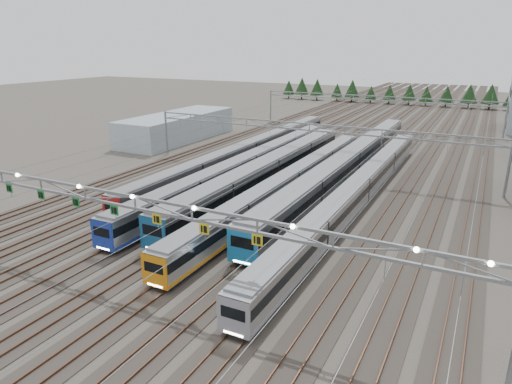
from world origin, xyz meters
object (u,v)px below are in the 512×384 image
at_px(train_d, 290,183).
at_px(train_f, 359,190).
at_px(train_e, 349,164).
at_px(west_shed, 178,127).
at_px(train_a, 249,151).
at_px(gantry_mid, 309,133).
at_px(gantry_near, 134,205).
at_px(gantry_far, 376,102).
at_px(train_c, 269,171).
at_px(train_b, 248,166).

relative_size(train_d, train_f, 0.87).
xyz_separation_m(train_e, west_shed, (-41.47, 12.80, 0.40)).
xyz_separation_m(train_a, train_e, (18.00, -1.43, 0.28)).
xyz_separation_m(train_a, gantry_mid, (11.25, -1.08, 4.36)).
bearing_deg(gantry_near, train_a, 105.21).
relative_size(train_a, gantry_far, 1.16).
height_order(train_c, gantry_near, gantry_near).
height_order(train_c, train_e, train_e).
distance_m(train_d, west_shed, 44.78).
relative_size(train_d, west_shed, 1.88).
xyz_separation_m(train_e, gantry_mid, (-6.75, 0.35, 4.08)).
bearing_deg(train_a, train_b, -62.77).
bearing_deg(train_f, train_d, -170.98).
distance_m(train_d, gantry_far, 58.01).
bearing_deg(train_e, train_c, -133.43).
bearing_deg(train_d, west_shed, 145.67).
distance_m(train_b, train_e, 15.36).
bearing_deg(train_f, gantry_mid, 134.69).
xyz_separation_m(train_c, train_d, (4.50, -2.95, -0.34)).
distance_m(train_c, gantry_far, 55.05).
bearing_deg(train_a, gantry_far, 75.63).
xyz_separation_m(train_a, gantry_near, (11.20, -41.20, 5.06)).
xyz_separation_m(gantry_near, west_shed, (-34.68, 52.57, -4.38)).
distance_m(train_e, west_shed, 43.41).
height_order(train_d, train_f, train_d).
relative_size(train_c, west_shed, 1.72).
bearing_deg(train_c, train_b, 154.06).
height_order(train_c, train_f, train_c).
xyz_separation_m(train_b, gantry_far, (6.75, 52.67, 4.33)).
relative_size(train_a, gantry_mid, 1.16).
relative_size(train_b, train_e, 0.88).
bearing_deg(train_d, gantry_mid, 99.97).
bearing_deg(train_f, west_shed, 152.61).
distance_m(train_f, gantry_near, 31.31).
bearing_deg(train_b, west_shed, 144.28).
distance_m(train_a, gantry_mid, 12.11).
bearing_deg(train_a, gantry_mid, -5.48).
distance_m(train_a, train_d, 19.36).
relative_size(gantry_mid, west_shed, 1.88).
height_order(train_a, train_b, train_b).
bearing_deg(gantry_far, train_a, -104.37).
relative_size(train_b, gantry_mid, 1.07).
height_order(train_c, gantry_far, gantry_far).
bearing_deg(train_e, gantry_mid, 177.05).
xyz_separation_m(train_a, west_shed, (-23.47, 11.37, 0.68)).
distance_m(train_c, train_d, 5.39).
relative_size(train_c, train_d, 0.92).
height_order(train_f, west_shed, west_shed).
bearing_deg(train_d, train_a, 134.21).
bearing_deg(west_shed, train_e, -17.15).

